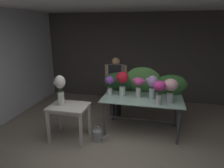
{
  "coord_description": "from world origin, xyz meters",
  "views": [
    {
      "loc": [
        0.65,
        -2.58,
        2.27
      ],
      "look_at": [
        -0.24,
        1.28,
        1.14
      ],
      "focal_mm": 31.98,
      "sensor_mm": 36.0,
      "label": 1
    }
  ],
  "objects_px": {
    "vase_lilac_stock": "(152,85)",
    "vase_fuchsia_freesia": "(139,84)",
    "vase_white_roses_tall": "(60,88)",
    "florist": "(116,81)",
    "vase_blush_dahlias": "(171,88)",
    "side_table_white": "(69,110)",
    "vase_magenta_ranunculus": "(159,89)",
    "vase_crimson_lilies": "(122,80)",
    "display_table_glass": "(142,103)",
    "watering_can": "(97,136)",
    "vase_violet_hydrangea": "(110,83)"
  },
  "relations": [
    {
      "from": "vase_white_roses_tall",
      "to": "display_table_glass",
      "type": "bearing_deg",
      "value": 23.14
    },
    {
      "from": "florist",
      "to": "watering_can",
      "type": "relative_size",
      "value": 4.42
    },
    {
      "from": "vase_lilac_stock",
      "to": "watering_can",
      "type": "relative_size",
      "value": 1.43
    },
    {
      "from": "side_table_white",
      "to": "vase_crimson_lilies",
      "type": "bearing_deg",
      "value": 34.46
    },
    {
      "from": "vase_violet_hydrangea",
      "to": "vase_fuchsia_freesia",
      "type": "height_order",
      "value": "vase_fuchsia_freesia"
    },
    {
      "from": "vase_white_roses_tall",
      "to": "vase_violet_hydrangea",
      "type": "bearing_deg",
      "value": 39.37
    },
    {
      "from": "vase_white_roses_tall",
      "to": "vase_lilac_stock",
      "type": "bearing_deg",
      "value": 19.52
    },
    {
      "from": "side_table_white",
      "to": "vase_white_roses_tall",
      "type": "relative_size",
      "value": 1.25
    },
    {
      "from": "side_table_white",
      "to": "vase_crimson_lilies",
      "type": "distance_m",
      "value": 1.28
    },
    {
      "from": "watering_can",
      "to": "vase_white_roses_tall",
      "type": "bearing_deg",
      "value": -177.38
    },
    {
      "from": "vase_fuchsia_freesia",
      "to": "display_table_glass",
      "type": "bearing_deg",
      "value": 15.0
    },
    {
      "from": "vase_violet_hydrangea",
      "to": "vase_lilac_stock",
      "type": "bearing_deg",
      "value": -3.92
    },
    {
      "from": "vase_violet_hydrangea",
      "to": "vase_lilac_stock",
      "type": "height_order",
      "value": "vase_lilac_stock"
    },
    {
      "from": "vase_white_roses_tall",
      "to": "vase_fuchsia_freesia",
      "type": "bearing_deg",
      "value": 23.62
    },
    {
      "from": "display_table_glass",
      "to": "vase_white_roses_tall",
      "type": "height_order",
      "value": "vase_white_roses_tall"
    },
    {
      "from": "side_table_white",
      "to": "vase_lilac_stock",
      "type": "height_order",
      "value": "vase_lilac_stock"
    },
    {
      "from": "side_table_white",
      "to": "vase_fuchsia_freesia",
      "type": "distance_m",
      "value": 1.54
    },
    {
      "from": "florist",
      "to": "vase_lilac_stock",
      "type": "distance_m",
      "value": 1.19
    },
    {
      "from": "vase_blush_dahlias",
      "to": "vase_white_roses_tall",
      "type": "height_order",
      "value": "vase_white_roses_tall"
    },
    {
      "from": "side_table_white",
      "to": "watering_can",
      "type": "bearing_deg",
      "value": 3.31
    },
    {
      "from": "vase_crimson_lilies",
      "to": "vase_fuchsia_freesia",
      "type": "relative_size",
      "value": 1.24
    },
    {
      "from": "vase_magenta_ranunculus",
      "to": "vase_white_roses_tall",
      "type": "bearing_deg",
      "value": -170.98
    },
    {
      "from": "vase_violet_hydrangea",
      "to": "vase_white_roses_tall",
      "type": "height_order",
      "value": "vase_white_roses_tall"
    },
    {
      "from": "vase_lilac_stock",
      "to": "vase_blush_dahlias",
      "type": "xyz_separation_m",
      "value": [
        0.36,
        -0.13,
        0.01
      ]
    },
    {
      "from": "display_table_glass",
      "to": "vase_lilac_stock",
      "type": "xyz_separation_m",
      "value": [
        0.19,
        -0.05,
        0.42
      ]
    },
    {
      "from": "side_table_white",
      "to": "vase_violet_hydrangea",
      "type": "xyz_separation_m",
      "value": [
        0.68,
        0.69,
        0.42
      ]
    },
    {
      "from": "vase_magenta_ranunculus",
      "to": "vase_white_roses_tall",
      "type": "relative_size",
      "value": 0.79
    },
    {
      "from": "side_table_white",
      "to": "vase_fuchsia_freesia",
      "type": "relative_size",
      "value": 1.73
    },
    {
      "from": "vase_magenta_ranunculus",
      "to": "vase_crimson_lilies",
      "type": "relative_size",
      "value": 0.88
    },
    {
      "from": "vase_magenta_ranunculus",
      "to": "vase_crimson_lilies",
      "type": "distance_m",
      "value": 0.86
    },
    {
      "from": "vase_crimson_lilies",
      "to": "vase_white_roses_tall",
      "type": "bearing_deg",
      "value": -149.41
    },
    {
      "from": "vase_magenta_ranunculus",
      "to": "display_table_glass",
      "type": "bearing_deg",
      "value": 132.41
    },
    {
      "from": "vase_lilac_stock",
      "to": "vase_blush_dahlias",
      "type": "height_order",
      "value": "vase_lilac_stock"
    },
    {
      "from": "florist",
      "to": "vase_blush_dahlias",
      "type": "xyz_separation_m",
      "value": [
        1.29,
        -0.85,
        0.16
      ]
    },
    {
      "from": "display_table_glass",
      "to": "side_table_white",
      "type": "relative_size",
      "value": 2.22
    },
    {
      "from": "side_table_white",
      "to": "vase_fuchsia_freesia",
      "type": "bearing_deg",
      "value": 26.05
    },
    {
      "from": "vase_blush_dahlias",
      "to": "display_table_glass",
      "type": "bearing_deg",
      "value": 162.32
    },
    {
      "from": "florist",
      "to": "vase_magenta_ranunculus",
      "type": "height_order",
      "value": "florist"
    },
    {
      "from": "side_table_white",
      "to": "florist",
      "type": "bearing_deg",
      "value": 63.12
    },
    {
      "from": "side_table_white",
      "to": "vase_blush_dahlias",
      "type": "relative_size",
      "value": 1.57
    },
    {
      "from": "watering_can",
      "to": "florist",
      "type": "bearing_deg",
      "value": 85.63
    },
    {
      "from": "vase_blush_dahlias",
      "to": "vase_fuchsia_freesia",
      "type": "bearing_deg",
      "value": 166.71
    },
    {
      "from": "vase_crimson_lilies",
      "to": "vase_magenta_ranunculus",
      "type": "bearing_deg",
      "value": -24.97
    },
    {
      "from": "watering_can",
      "to": "vase_lilac_stock",
      "type": "bearing_deg",
      "value": 29.97
    },
    {
      "from": "vase_lilac_stock",
      "to": "watering_can",
      "type": "height_order",
      "value": "vase_lilac_stock"
    },
    {
      "from": "vase_lilac_stock",
      "to": "vase_fuchsia_freesia",
      "type": "xyz_separation_m",
      "value": [
        -0.29,
        0.02,
        -0.01
      ]
    },
    {
      "from": "vase_magenta_ranunculus",
      "to": "vase_lilac_stock",
      "type": "relative_size",
      "value": 0.96
    },
    {
      "from": "vase_magenta_ranunculus",
      "to": "watering_can",
      "type": "bearing_deg",
      "value": -167.04
    },
    {
      "from": "florist",
      "to": "side_table_white",
      "type": "bearing_deg",
      "value": -116.88
    },
    {
      "from": "vase_violet_hydrangea",
      "to": "vase_blush_dahlias",
      "type": "distance_m",
      "value": 1.3
    }
  ]
}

